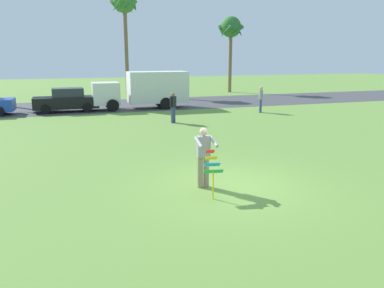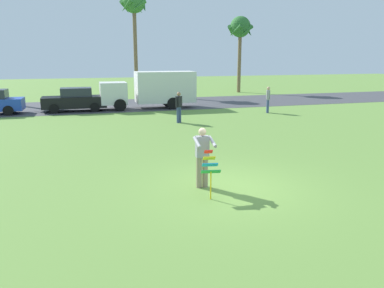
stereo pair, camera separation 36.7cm
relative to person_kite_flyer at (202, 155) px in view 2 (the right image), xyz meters
The scene contains 10 objects.
ground_plane 1.25m from the person_kite_flyer, 16.13° to the right, with size 120.00×120.00×0.00m, color olive.
road_strip 19.68m from the person_kite_flyer, 87.75° to the left, with size 120.00×8.00×0.01m, color #424247.
person_kite_flyer is the anchor object (origin of this frame).
kite_held 0.79m from the person_kite_flyer, 93.45° to the right, with size 0.53×0.69×1.23m.
parked_car_black 17.59m from the person_kite_flyer, 101.39° to the left, with size 4.20×1.84×1.60m.
parked_truck_white_box 17.37m from the person_kite_flyer, 83.35° to the left, with size 6.72×2.18×2.62m.
palm_tree_right_near 28.80m from the person_kite_flyer, 85.15° to the left, with size 2.58×2.71×9.74m.
palm_tree_centre_far 30.61m from the person_kite_flyer, 64.40° to the left, with size 2.58×2.71×7.67m.
person_walker_near 10.95m from the person_kite_flyer, 78.65° to the left, with size 0.45×0.41×1.73m.
person_walker_far 15.53m from the person_kite_flyer, 55.41° to the left, with size 0.34×0.53×1.73m.
Camera 2 is at (-4.02, -9.52, 3.65)m, focal length 35.33 mm.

